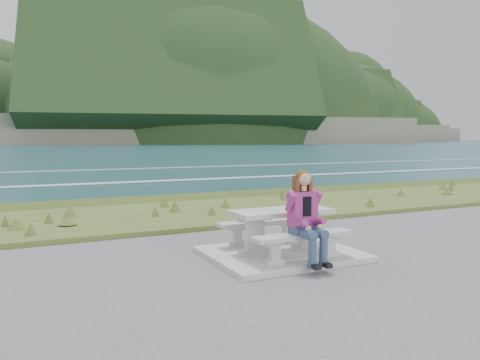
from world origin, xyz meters
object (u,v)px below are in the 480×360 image
object	(u,v)px
picnic_table	(282,219)
bench_landward	(304,239)
seated_woman	(308,229)
bench_seaward	(263,225)

from	to	relation	value
picnic_table	bench_landward	xyz separation A→B (m)	(0.00, -0.70, -0.23)
picnic_table	seated_woman	xyz separation A→B (m)	(-0.01, -0.84, -0.03)
picnic_table	seated_woman	world-z (taller)	seated_woman
bench_landward	picnic_table	bearing A→B (deg)	90.00
bench_landward	seated_woman	bearing A→B (deg)	-95.38
picnic_table	bench_landward	bearing A→B (deg)	-90.00
picnic_table	bench_seaward	xyz separation A→B (m)	(0.00, 0.70, -0.23)
bench_seaward	bench_landward	bearing A→B (deg)	-90.00
seated_woman	bench_seaward	bearing A→B (deg)	88.96
bench_seaward	seated_woman	distance (m)	1.56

